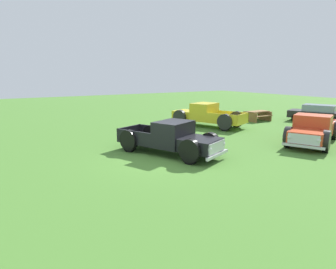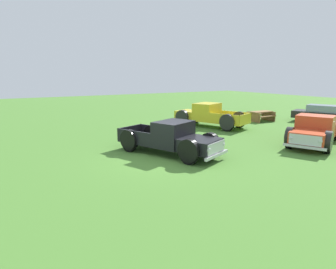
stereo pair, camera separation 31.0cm
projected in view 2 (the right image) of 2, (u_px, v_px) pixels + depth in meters
ground_plane at (163, 159)px, 12.84m from camera, size 80.00×80.00×0.00m
pickup_truck_foreground at (174, 139)px, 13.37m from camera, size 5.33×3.52×1.54m
pickup_truck_behind_left at (206, 115)px, 20.88m from camera, size 5.64×3.62×1.63m
pickup_truck_behind_right at (314, 131)px, 15.17m from camera, size 3.66×5.40×1.56m
sedan_distant_a at (322, 113)px, 22.35m from camera, size 4.33×2.93×1.34m
picnic_table at (261, 115)px, 23.09m from camera, size 1.56×1.86×0.78m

